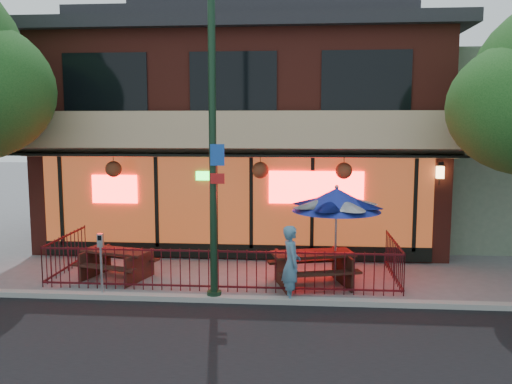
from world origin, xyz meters
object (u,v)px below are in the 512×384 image
Objects in this scene: parking_meter_near at (101,255)px; picnic_table_right at (313,264)px; street_light at (213,157)px; picnic_table_left at (117,260)px; patio_umbrella at (336,200)px; pedestrian at (291,264)px.

picnic_table_right is at bearing 14.98° from parking_meter_near.
street_light is 3.13× the size of picnic_table_right.
street_light reaches higher than picnic_table_left.
pedestrian is (-1.04, -1.38, -1.22)m from patio_umbrella.
patio_umbrella is (2.72, 1.44, -1.09)m from street_light.
pedestrian is at bearing -17.95° from picnic_table_left.
patio_umbrella is at bearing -0.31° from picnic_table_left.
pedestrian reaches higher than picnic_table_left.
pedestrian is at bearing -126.83° from patio_umbrella.
parking_meter_near is at bearing -179.09° from street_light.
picnic_table_left is 4.87m from picnic_table_right.
patio_umbrella is at bearing 22.32° from picnic_table_right.
patio_umbrella is (0.54, 0.22, 1.52)m from picnic_table_right.
pedestrian is 4.20m from parking_meter_near.
parking_meter_near reaches higher than picnic_table_left.
picnic_table_left is 1.60m from parking_meter_near.
pedestrian is (-0.49, -1.16, 0.30)m from picnic_table_right.
picnic_table_left is 5.63m from patio_umbrella.
picnic_table_right reaches higher than picnic_table_left.
picnic_table_right is (2.18, 1.22, -2.61)m from street_light.
picnic_table_right is at bearing -157.68° from patio_umbrella.
parking_meter_near reaches higher than picnic_table_right.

